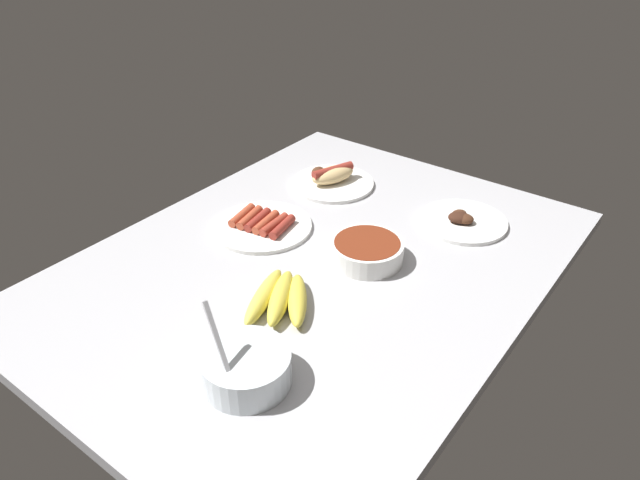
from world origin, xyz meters
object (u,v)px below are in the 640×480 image
object	(u,v)px
bowl_chili	(367,250)
bowl_coleslaw	(246,367)
plate_grilled_meat	(463,221)
banana_bunch	(280,298)
plate_sausages	(262,225)
plate_hotdog_assembled	(332,179)

from	to	relation	value
bowl_chili	bowl_coleslaw	xyz separation A→B (cm)	(42.80, 3.86, 0.69)
bowl_coleslaw	plate_grilled_meat	size ratio (longest dim) A/B	0.74
bowl_chili	banana_bunch	distance (cm)	24.19
banana_bunch	bowl_coleslaw	world-z (taller)	bowl_coleslaw
bowl_chili	bowl_coleslaw	bearing A→B (deg)	5.15
banana_bunch	plate_grilled_meat	world-z (taller)	banana_bunch
bowl_chili	plate_sausages	bearing A→B (deg)	-82.22
bowl_chili	plate_grilled_meat	size ratio (longest dim) A/B	0.76
plate_sausages	plate_grilled_meat	world-z (taller)	plate_grilled_meat
bowl_coleslaw	banana_bunch	bearing A→B (deg)	-155.29
banana_bunch	bowl_chili	bearing A→B (deg)	168.20
bowl_coleslaw	plate_grilled_meat	world-z (taller)	bowl_coleslaw
bowl_coleslaw	plate_sausages	world-z (taller)	bowl_coleslaw
plate_sausages	plate_grilled_meat	xyz separation A→B (cm)	(-31.04, 37.53, -0.12)
banana_bunch	plate_hotdog_assembled	world-z (taller)	plate_hotdog_assembled
bowl_coleslaw	plate_sausages	xyz separation A→B (cm)	(-39.04, -31.36, -2.32)
plate_sausages	plate_hotdog_assembled	xyz separation A→B (cm)	(-28.61, -0.04, 0.86)
plate_sausages	plate_hotdog_assembled	size ratio (longest dim) A/B	1.07
bowl_coleslaw	plate_sausages	distance (cm)	50.13
bowl_chili	plate_hotdog_assembled	size ratio (longest dim) A/B	0.72
plate_sausages	bowl_chili	bearing A→B (deg)	97.78
plate_grilled_meat	plate_sausages	bearing A→B (deg)	-50.40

